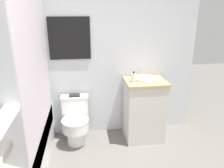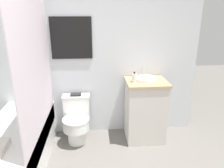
{
  "view_description": "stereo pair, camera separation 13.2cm",
  "coord_description": "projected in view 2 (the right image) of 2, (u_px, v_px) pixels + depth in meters",
  "views": [
    {
      "loc": [
        0.01,
        -0.81,
        1.78
      ],
      "look_at": [
        0.35,
        1.71,
        0.91
      ],
      "focal_mm": 35.0,
      "sensor_mm": 36.0,
      "label": 1
    },
    {
      "loc": [
        0.14,
        -0.83,
        1.78
      ],
      "look_at": [
        0.35,
        1.71,
        0.91
      ],
      "focal_mm": 35.0,
      "sensor_mm": 36.0,
      "label": 2
    }
  ],
  "objects": [
    {
      "name": "shower_area",
      "position": [
        18.0,
        144.0,
        2.53
      ],
      "size": [
        0.66,
        1.47,
        1.98
      ],
      "color": "white",
      "rests_on": "ground_plane"
    },
    {
      "name": "sink",
      "position": [
        146.0,
        79.0,
        2.94
      ],
      "size": [
        0.29,
        0.33,
        0.13
      ],
      "color": "white",
      "rests_on": "vanity"
    },
    {
      "name": "toilet",
      "position": [
        76.0,
        120.0,
        3.04
      ],
      "size": [
        0.38,
        0.48,
        0.64
      ],
      "color": "white",
      "rests_on": "ground_plane"
    },
    {
      "name": "soap_bottle",
      "position": [
        134.0,
        78.0,
        2.86
      ],
      "size": [
        0.06,
        0.06,
        0.14
      ],
      "color": "silver",
      "rests_on": "vanity"
    },
    {
      "name": "vanity",
      "position": [
        145.0,
        110.0,
        3.07
      ],
      "size": [
        0.55,
        0.48,
        0.87
      ],
      "color": "beige",
      "rests_on": "ground_plane"
    },
    {
      "name": "wall_back",
      "position": [
        84.0,
        50.0,
        3.0
      ],
      "size": [
        3.23,
        0.07,
        2.5
      ],
      "color": "silver",
      "rests_on": "ground_plane"
    },
    {
      "name": "book_on_tank",
      "position": [
        76.0,
        94.0,
        3.04
      ],
      "size": [
        0.15,
        0.1,
        0.02
      ],
      "color": "black",
      "rests_on": "toilet"
    }
  ]
}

